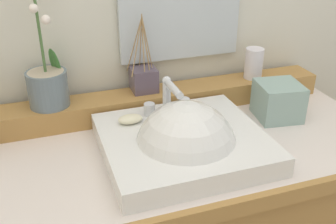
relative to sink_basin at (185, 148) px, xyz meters
The scene contains 7 objects.
back_ledge 0.28m from the sink_basin, 100.94° to the left, with size 1.27×0.11×0.07m, color #AA7A3E.
sink_basin is the anchor object (origin of this frame).
soap_bar 0.18m from the sink_basin, 134.25° to the left, with size 0.07×0.04×0.02m, color beige.
potted_plant 0.45m from the sink_basin, 139.03° to the left, with size 0.12×0.12×0.40m.
tumbler_cup 0.46m from the sink_basin, 37.64° to the left, with size 0.06×0.06×0.10m, color silver.
reed_diffuser 0.31m from the sink_basin, 95.70° to the left, with size 0.09×0.08×0.25m.
tissue_box 0.37m from the sink_basin, 17.18° to the left, with size 0.13×0.13×0.11m, color #89A79D.
Camera 1 is at (-0.29, -0.91, 1.43)m, focal length 42.64 mm.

